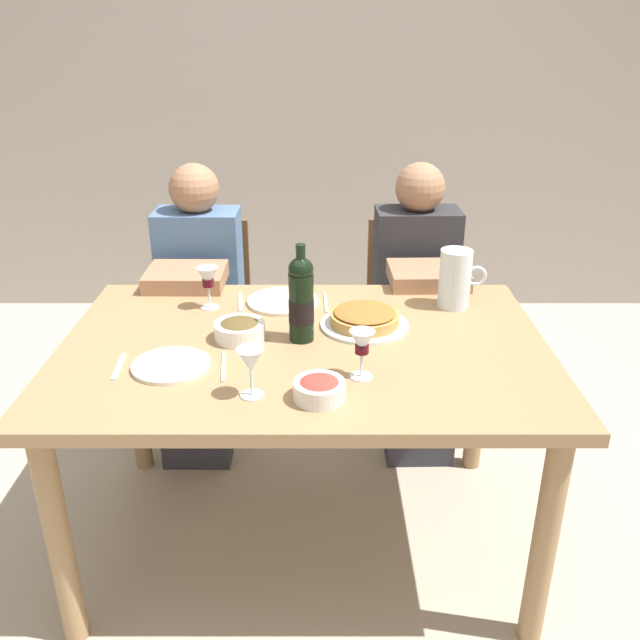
{
  "coord_description": "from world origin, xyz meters",
  "views": [
    {
      "loc": [
        0.05,
        -1.86,
        1.67
      ],
      "look_at": [
        0.04,
        -0.05,
        0.86
      ],
      "focal_mm": 37.71,
      "sensor_mm": 36.0,
      "label": 1
    }
  ],
  "objects_px": {
    "wine_glass_right_diner": "(211,279)",
    "dinner_plate_left_setting": "(174,365)",
    "salad_bowl": "(322,389)",
    "chair_left": "(211,307)",
    "wine_glass_centre": "(365,345)",
    "water_pitcher": "(458,282)",
    "olive_bowl": "(243,329)",
    "wine_glass_left_diner": "(253,362)",
    "diner_right": "(421,302)",
    "dining_table": "(307,370)",
    "chair_right": "(411,306)",
    "wine_bottle": "(304,299)",
    "dinner_plate_right_setting": "(286,301)",
    "diner_left": "(200,303)",
    "baked_tart": "(367,319)"
  },
  "relations": [
    {
      "from": "dinner_plate_right_setting",
      "to": "chair_left",
      "type": "height_order",
      "value": "chair_left"
    },
    {
      "from": "salad_bowl",
      "to": "chair_right",
      "type": "bearing_deg",
      "value": 72.32
    },
    {
      "from": "dining_table",
      "to": "dinner_plate_left_setting",
      "type": "distance_m",
      "value": 0.42
    },
    {
      "from": "water_pitcher",
      "to": "olive_bowl",
      "type": "bearing_deg",
      "value": -159.7
    },
    {
      "from": "salad_bowl",
      "to": "chair_left",
      "type": "relative_size",
      "value": 0.16
    },
    {
      "from": "wine_glass_right_diner",
      "to": "wine_glass_centre",
      "type": "height_order",
      "value": "wine_glass_right_diner"
    },
    {
      "from": "wine_glass_right_diner",
      "to": "dinner_plate_left_setting",
      "type": "xyz_separation_m",
      "value": [
        -0.05,
        -0.44,
        -0.1
      ]
    },
    {
      "from": "diner_left",
      "to": "diner_right",
      "type": "bearing_deg",
      "value": -178.44
    },
    {
      "from": "wine_glass_centre",
      "to": "diner_right",
      "type": "xyz_separation_m",
      "value": [
        0.29,
        0.9,
        -0.24
      ]
    },
    {
      "from": "water_pitcher",
      "to": "wine_bottle",
      "type": "bearing_deg",
      "value": -152.83
    },
    {
      "from": "wine_glass_left_diner",
      "to": "wine_glass_right_diner",
      "type": "bearing_deg",
      "value": 108.62
    },
    {
      "from": "diner_left",
      "to": "wine_bottle",
      "type": "bearing_deg",
      "value": 125.19
    },
    {
      "from": "wine_glass_left_diner",
      "to": "wine_glass_right_diner",
      "type": "xyz_separation_m",
      "value": [
        -0.2,
        0.6,
        0.01
      ]
    },
    {
      "from": "wine_bottle",
      "to": "wine_glass_left_diner",
      "type": "relative_size",
      "value": 2.24
    },
    {
      "from": "dinner_plate_left_setting",
      "to": "dining_table",
      "type": "bearing_deg",
      "value": 22.51
    },
    {
      "from": "wine_glass_centre",
      "to": "wine_glass_right_diner",
      "type": "bearing_deg",
      "value": 135.07
    },
    {
      "from": "chair_left",
      "to": "diner_left",
      "type": "distance_m",
      "value": 0.26
    },
    {
      "from": "wine_bottle",
      "to": "salad_bowl",
      "type": "height_order",
      "value": "wine_bottle"
    },
    {
      "from": "wine_bottle",
      "to": "olive_bowl",
      "type": "distance_m",
      "value": 0.22
    },
    {
      "from": "dinner_plate_right_setting",
      "to": "chair_right",
      "type": "xyz_separation_m",
      "value": [
        0.53,
        0.6,
        -0.27
      ]
    },
    {
      "from": "wine_glass_centre",
      "to": "chair_left",
      "type": "xyz_separation_m",
      "value": [
        -0.61,
        1.12,
        -0.36
      ]
    },
    {
      "from": "dining_table",
      "to": "olive_bowl",
      "type": "xyz_separation_m",
      "value": [
        -0.2,
        0.03,
        0.13
      ]
    },
    {
      "from": "dining_table",
      "to": "diner_left",
      "type": "height_order",
      "value": "diner_left"
    },
    {
      "from": "wine_bottle",
      "to": "baked_tart",
      "type": "distance_m",
      "value": 0.25
    },
    {
      "from": "water_pitcher",
      "to": "diner_right",
      "type": "height_order",
      "value": "diner_right"
    },
    {
      "from": "baked_tart",
      "to": "wine_glass_right_diner",
      "type": "distance_m",
      "value": 0.55
    },
    {
      "from": "dining_table",
      "to": "water_pitcher",
      "type": "xyz_separation_m",
      "value": [
        0.51,
        0.29,
        0.18
      ]
    },
    {
      "from": "dining_table",
      "to": "chair_right",
      "type": "relative_size",
      "value": 1.72
    },
    {
      "from": "salad_bowl",
      "to": "wine_glass_centre",
      "type": "height_order",
      "value": "wine_glass_centre"
    },
    {
      "from": "wine_bottle",
      "to": "salad_bowl",
      "type": "relative_size",
      "value": 2.24
    },
    {
      "from": "water_pitcher",
      "to": "dining_table",
      "type": "bearing_deg",
      "value": -150.1
    },
    {
      "from": "dinner_plate_left_setting",
      "to": "chair_left",
      "type": "bearing_deg",
      "value": 93.87
    },
    {
      "from": "chair_right",
      "to": "wine_glass_centre",
      "type": "bearing_deg",
      "value": 74.53
    },
    {
      "from": "wine_glass_centre",
      "to": "dinner_plate_right_setting",
      "type": "xyz_separation_m",
      "value": [
        -0.25,
        0.54,
        -0.09
      ]
    },
    {
      "from": "olive_bowl",
      "to": "chair_right",
      "type": "distance_m",
      "value": 1.14
    },
    {
      "from": "dining_table",
      "to": "olive_bowl",
      "type": "bearing_deg",
      "value": 171.07
    },
    {
      "from": "diner_right",
      "to": "diner_left",
      "type": "bearing_deg",
      "value": -0.35
    },
    {
      "from": "wine_bottle",
      "to": "water_pitcher",
      "type": "bearing_deg",
      "value": 27.17
    },
    {
      "from": "dining_table",
      "to": "wine_glass_right_diner",
      "type": "xyz_separation_m",
      "value": [
        -0.33,
        0.28,
        0.2
      ]
    },
    {
      "from": "dinner_plate_right_setting",
      "to": "diner_left",
      "type": "xyz_separation_m",
      "value": [
        -0.37,
        0.34,
        -0.15
      ]
    },
    {
      "from": "salad_bowl",
      "to": "diner_left",
      "type": "bearing_deg",
      "value": 116.5
    },
    {
      "from": "baked_tart",
      "to": "wine_glass_centre",
      "type": "distance_m",
      "value": 0.35
    },
    {
      "from": "olive_bowl",
      "to": "wine_glass_left_diner",
      "type": "bearing_deg",
      "value": -78.71
    },
    {
      "from": "wine_bottle",
      "to": "baked_tart",
      "type": "height_order",
      "value": "wine_bottle"
    },
    {
      "from": "dinner_plate_left_setting",
      "to": "diner_right",
      "type": "distance_m",
      "value": 1.19
    },
    {
      "from": "olive_bowl",
      "to": "wine_glass_centre",
      "type": "distance_m",
      "value": 0.44
    },
    {
      "from": "wine_bottle",
      "to": "diner_right",
      "type": "distance_m",
      "value": 0.85
    },
    {
      "from": "dining_table",
      "to": "water_pitcher",
      "type": "distance_m",
      "value": 0.62
    },
    {
      "from": "water_pitcher",
      "to": "wine_glass_left_diner",
      "type": "relative_size",
      "value": 1.47
    },
    {
      "from": "chair_left",
      "to": "wine_glass_left_diner",
      "type": "bearing_deg",
      "value": 105.11
    }
  ]
}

